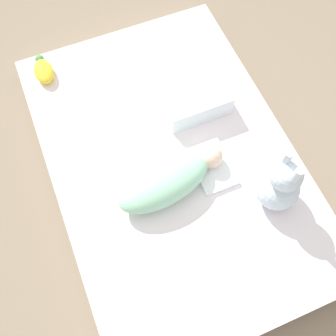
# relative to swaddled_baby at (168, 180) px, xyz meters

# --- Properties ---
(ground_plane) EXTENTS (12.00, 12.00, 0.00)m
(ground_plane) POSITION_rel_swaddled_baby_xyz_m (0.12, -0.07, -0.19)
(ground_plane) COLOR #7A6B56
(bed_mattress) EXTENTS (1.60, 1.06, 0.12)m
(bed_mattress) POSITION_rel_swaddled_baby_xyz_m (0.12, -0.07, -0.13)
(bed_mattress) COLOR white
(bed_mattress) RESTS_ON ground_plane
(burp_cloth) EXTENTS (0.24, 0.16, 0.02)m
(burp_cloth) POSITION_rel_swaddled_baby_xyz_m (0.01, -0.21, -0.06)
(burp_cloth) COLOR white
(burp_cloth) RESTS_ON bed_mattress
(swaddled_baby) EXTENTS (0.26, 0.51, 0.13)m
(swaddled_baby) POSITION_rel_swaddled_baby_xyz_m (0.00, 0.00, 0.00)
(swaddled_baby) COLOR #99D6B2
(swaddled_baby) RESTS_ON bed_mattress
(pillow) EXTENTS (0.38, 0.30, 0.11)m
(pillow) POSITION_rel_swaddled_baby_xyz_m (0.42, -0.27, -0.01)
(pillow) COLOR white
(pillow) RESTS_ON bed_mattress
(bunny_plush) EXTENTS (0.18, 0.18, 0.34)m
(bunny_plush) POSITION_rel_swaddled_baby_xyz_m (-0.21, -0.39, 0.06)
(bunny_plush) COLOR silver
(bunny_plush) RESTS_ON bed_mattress
(turtle_plush) EXTENTS (0.19, 0.09, 0.06)m
(turtle_plush) POSITION_rel_swaddled_baby_xyz_m (0.79, 0.34, -0.04)
(turtle_plush) COLOR yellow
(turtle_plush) RESTS_ON bed_mattress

